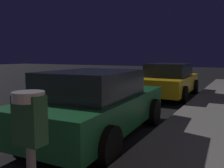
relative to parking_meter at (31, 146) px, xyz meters
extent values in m
cube|color=#1E4728|center=(0.00, 0.00, 0.16)|extent=(0.19, 0.11, 0.30)
cylinder|color=#999EA5|center=(0.00, 0.00, 0.30)|extent=(0.19, 0.19, 0.06)
cube|color=black|center=(-0.06, 0.00, 0.20)|extent=(0.01, 0.08, 0.11)
cube|color=#19592D|center=(-1.68, 3.40, -0.62)|extent=(2.03, 4.20, 0.64)
cube|color=#1E2328|center=(-1.67, 3.18, -0.04)|extent=(1.70, 2.18, 0.56)
cylinder|color=black|center=(-2.66, 4.62, -0.86)|extent=(0.26, 0.67, 0.66)
cylinder|color=black|center=(-0.84, 4.72, -0.86)|extent=(0.26, 0.67, 0.66)
cylinder|color=black|center=(-2.52, 2.08, -0.86)|extent=(0.26, 0.67, 0.66)
cylinder|color=black|center=(-0.70, 2.18, -0.86)|extent=(0.26, 0.67, 0.66)
cube|color=gold|center=(-1.68, 9.18, -0.62)|extent=(1.87, 4.35, 0.64)
cube|color=#1E2328|center=(-1.68, 9.17, -0.04)|extent=(1.60, 2.38, 0.56)
cylinder|color=black|center=(-2.60, 10.49, -0.86)|extent=(0.24, 0.67, 0.66)
cylinder|color=black|center=(-0.83, 10.54, -0.86)|extent=(0.24, 0.67, 0.66)
cylinder|color=black|center=(-2.53, 7.82, -0.86)|extent=(0.24, 0.67, 0.66)
cylinder|color=black|center=(-0.76, 7.87, -0.86)|extent=(0.24, 0.67, 0.66)
camera|label=1|loc=(1.10, -0.98, 0.54)|focal=38.46mm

